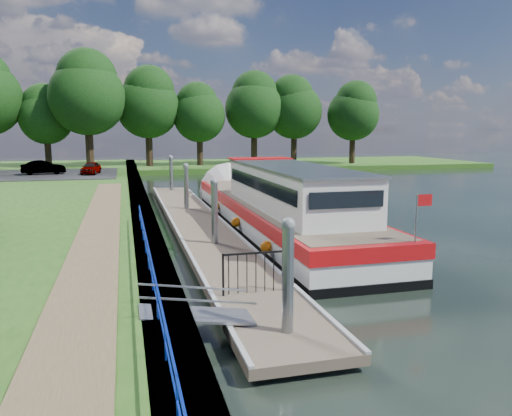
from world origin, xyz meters
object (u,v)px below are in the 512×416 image
object	(u,v)px
pontoon	(198,227)
car_b	(43,167)
car_a	(91,168)
barge	(272,206)

from	to	relation	value
pontoon	car_b	xyz separation A→B (m)	(-10.34, 24.72, 1.27)
pontoon	car_b	bearing A→B (deg)	112.69
car_a	car_b	world-z (taller)	car_b
pontoon	car_a	world-z (taller)	car_a
pontoon	barge	bearing A→B (deg)	-4.00
pontoon	car_b	size ratio (longest dim) A/B	8.02
pontoon	barge	size ratio (longest dim) A/B	1.42
car_a	car_b	distance (m)	4.18
pontoon	car_a	size ratio (longest dim) A/B	9.16
pontoon	car_b	world-z (taller)	car_b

